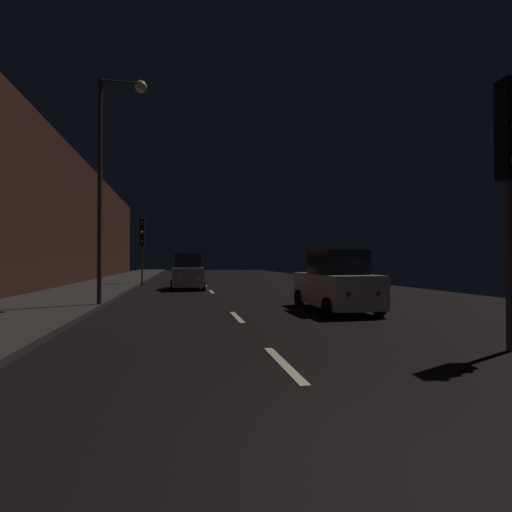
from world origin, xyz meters
TOP-DOWN VIEW (x-y plane):
  - ground at (0.00, 24.50)m, footprint 25.63×84.00m
  - sidewalk_left at (-6.62, 24.50)m, footprint 4.40×84.00m
  - building_facade_left at (-9.22, 21.00)m, footprint 0.80×63.00m
  - lane_centerline at (0.00, 12.88)m, footprint 0.16×22.12m
  - traffic_light_near_right at (4.41, 2.99)m, footprint 0.33×0.47m
  - traffic_light_far_left at (-4.32, 24.12)m, footprint 0.34×0.47m
  - streetlamp_overhead at (-4.10, 11.22)m, footprint 1.70×0.44m
  - car_approaching_headlights at (-1.25, 19.86)m, footprint 1.94×4.20m
  - car_parked_right_near at (3.52, 8.94)m, footprint 1.88×4.07m

SIDE VIEW (x-z plane):
  - ground at x=0.00m, z-range -0.02..0.00m
  - lane_centerline at x=0.00m, z-range 0.00..0.01m
  - sidewalk_left at x=-6.62m, z-range 0.00..0.15m
  - car_parked_right_near at x=3.52m, z-range -0.09..1.96m
  - car_approaching_headlights at x=-1.25m, z-range -0.09..2.03m
  - traffic_light_far_left at x=-4.32m, z-range 1.03..5.68m
  - traffic_light_near_right at x=4.41m, z-range 1.18..6.32m
  - building_facade_left at x=-9.22m, z-range 0.00..9.32m
  - streetlamp_overhead at x=-4.10m, z-range 1.24..9.57m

